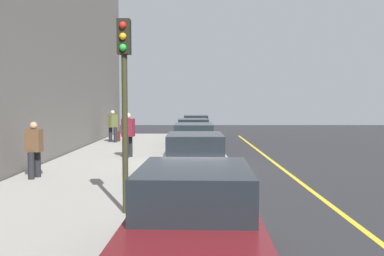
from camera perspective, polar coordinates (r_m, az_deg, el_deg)
name	(u,v)px	position (r m, az deg, el deg)	size (l,w,h in m)	color
ground_plane	(195,164)	(16.86, 0.35, -4.83)	(56.00, 56.00, 0.00)	#28282B
sidewalk	(110,162)	(17.16, -10.78, -4.49)	(28.00, 4.60, 0.15)	gray
lane_stripe_centre	(277,164)	(17.17, 11.12, -4.73)	(28.00, 0.14, 0.01)	gold
snow_bank_curb	(170,186)	(12.04, -2.95, -7.70)	(4.82, 0.56, 0.22)	white
parked_car_charcoal	(196,126)	(29.27, 0.50, 0.22)	(4.34, 1.97, 1.51)	black
parked_car_black	(193,133)	(23.18, 0.13, -0.66)	(4.23, 2.02, 1.51)	black
parked_car_green	(194,142)	(18.11, 0.25, -1.83)	(4.65, 1.93, 1.51)	black
parked_car_white	(195,160)	(12.48, 0.40, -4.28)	(4.29, 1.92, 1.51)	black
parked_car_maroon	(194,221)	(6.26, 0.31, -12.20)	(4.29, 2.01, 1.51)	black
pedestrian_burgundy_coat	(128,134)	(17.89, -8.45, -0.75)	(0.59, 0.56, 1.84)	black
pedestrian_olive_coat	(113,125)	(24.73, -10.43, 0.37)	(0.57, 0.53, 1.80)	black
pedestrian_brown_coat	(34,148)	(13.75, -20.16, -2.52)	(0.56, 0.50, 1.70)	black
traffic_light_pole	(124,82)	(8.89, -8.93, 6.04)	(0.35, 0.26, 3.96)	#2D2D19
rolling_suitcase	(118,136)	(25.26, -9.77, -1.09)	(0.34, 0.22, 0.93)	#471E19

